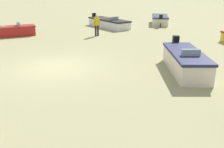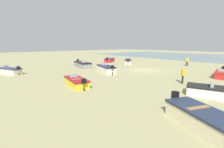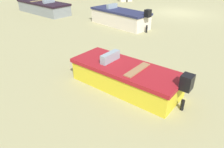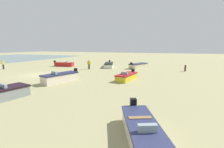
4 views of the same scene
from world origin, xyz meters
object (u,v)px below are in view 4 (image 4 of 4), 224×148
Objects in this scene: boat_cream_3 at (142,132)px; mooring_post_near_water at (185,68)px; boat_yellow_4 at (127,77)px; beach_walker_distant at (89,64)px; boat_white_6 at (109,65)px; boat_red_1 at (64,64)px; boat_cream_2 at (60,77)px; beach_walker_foreground at (3,64)px; boat_cream_0 at (138,66)px.

boat_cream_3 is 4.05× the size of mooring_post_near_water.
beach_walker_distant is at bearing -27.15° from boat_yellow_4.
boat_white_6 is 4.43m from beach_walker_distant.
boat_white_6 is (-2.21, 8.47, -0.01)m from boat_red_1.
boat_yellow_4 is 10.28m from beach_walker_distant.
boat_cream_2 reaches higher than mooring_post_near_water.
mooring_post_near_water is 0.60× the size of beach_walker_foreground.
boat_red_1 is 0.78× the size of boat_white_6.
boat_cream_0 is at bearing -95.28° from boat_cream_2.
beach_walker_distant is at bearing -79.04° from boat_cream_3.
boat_yellow_4 is at bearing -122.19° from beach_walker_foreground.
boat_cream_0 is 7.58m from mooring_post_near_water.
boat_cream_2 is 0.83× the size of boat_white_6.
beach_walker_distant reaches higher than boat_red_1.
boat_cream_0 is 22.00m from boat_cream_3.
boat_yellow_4 is (10.42, 0.80, -0.04)m from boat_cream_0.
boat_white_6 is at bearing -150.89° from boat_cream_0.
beach_walker_foreground reaches higher than mooring_post_near_water.
boat_cream_3 is (21.52, 4.55, -0.01)m from boat_cream_0.
boat_cream_0 is 5.48m from boat_white_6.
beach_walker_foreground is (8.52, -28.48, 0.46)m from mooring_post_near_water.
boat_red_1 is 4.12× the size of mooring_post_near_water.
boat_white_6 is at bearing -89.55° from beach_walker_foreground.
boat_red_1 is at bearing -144.92° from boat_cream_0.
boat_white_6 is at bearing 95.17° from boat_red_1.
boat_white_6 is at bearing -74.02° from boat_cream_2.
boat_cream_2 is 13.50m from boat_white_6.
beach_walker_foreground is (6.91, -7.04, 0.55)m from boat_red_1.
mooring_post_near_water is (-1.62, 21.44, 0.08)m from boat_red_1.
boat_yellow_4 is at bearing -61.44° from boat_cream_0.
boat_cream_2 is at bearing -135.91° from beach_walker_foreground.
beach_walker_distant is at bearing -62.24° from boat_cream_2.
boat_cream_3 reaches higher than boat_red_1.
beach_walker_foreground is at bearing -131.24° from boat_cream_0.
boat_cream_2 is at bearing -87.67° from boat_cream_0.
mooring_post_near_water is at bearing 16.12° from boat_cream_0.
boat_cream_3 is 23.31m from boat_white_6.
boat_cream_2 reaches higher than boat_yellow_4.
boat_red_1 is (2.68, -13.93, -0.02)m from boat_cream_0.
boat_red_1 is at bearing -75.54° from beach_walker_foreground.
boat_red_1 is 2.49× the size of beach_walker_foreground.
beach_walker_foreground reaches higher than boat_red_1.
boat_red_1 is 9.88m from beach_walker_foreground.
boat_cream_0 is 14.19m from boat_red_1.
boat_cream_0 reaches higher than boat_yellow_4.
boat_cream_2 is at bearing 37.96° from boat_yellow_4.
boat_red_1 is at bearing -69.68° from boat_cream_3.
beach_walker_foreground is (9.12, -15.51, 0.56)m from boat_white_6.
boat_cream_0 is 1.09× the size of boat_yellow_4.
boat_cream_0 is 8.69m from beach_walker_distant.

